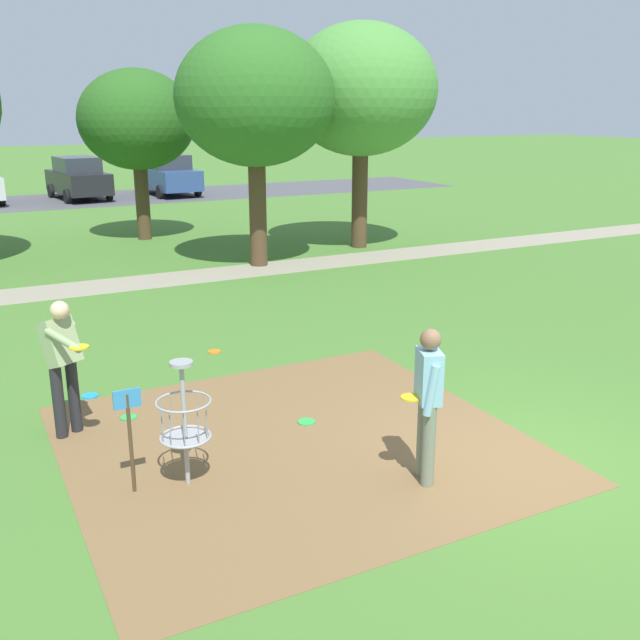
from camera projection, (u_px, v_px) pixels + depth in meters
ground_plane at (533, 461)px, 8.16m from camera, size 160.00×160.00×0.00m
dirt_tee_pad at (296, 443)px, 8.59m from camera, size 5.24×5.05×0.01m
disc_golf_basket at (179, 420)px, 7.43m from camera, size 0.98×0.58×1.39m
player_foreground_watching at (63, 359)px, 8.54m from camera, size 0.50×1.17×1.71m
player_throwing at (428, 397)px, 7.47m from camera, size 0.45×0.50×1.71m
frisbee_by_tee at (214, 352)px, 11.80m from camera, size 0.21×0.21×0.02m
frisbee_mid_grass at (90, 396)px, 9.98m from camera, size 0.23×0.23×0.02m
frisbee_far_left at (306, 422)px, 9.15m from camera, size 0.23×0.23×0.02m
frisbee_far_right at (129, 417)px, 9.28m from camera, size 0.22×0.22×0.02m
tree_near_left at (137, 121)px, 21.06m from camera, size 3.43×3.43×5.01m
tree_near_right at (361, 91)px, 19.57m from camera, size 4.19×4.19×6.14m
tree_mid_center at (255, 98)px, 17.21m from camera, size 3.88×3.88×5.78m
parking_lot_strip at (88, 199)px, 31.70m from camera, size 36.00×6.00×0.01m
parked_car_center_left at (78, 178)px, 31.50m from camera, size 2.34×4.38×1.84m
parked_car_center_right at (168, 175)px, 33.10m from camera, size 2.24×4.33×1.84m
gravel_path at (215, 274)px, 17.35m from camera, size 40.00×1.46×0.00m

